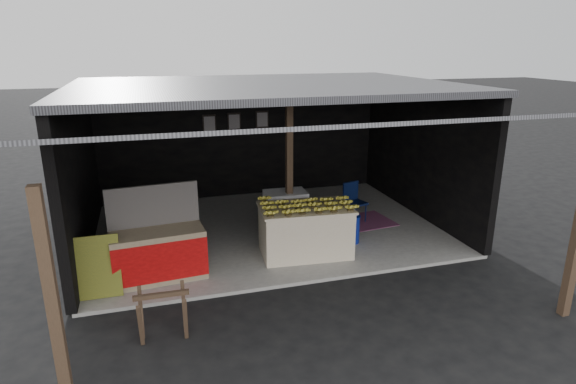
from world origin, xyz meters
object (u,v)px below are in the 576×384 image
object	(u,v)px
white_crate	(286,213)
plastic_chair	(353,198)
sawhorse	(163,310)
neighbor_stall	(159,252)
banana_table	(305,230)
water_barrel	(350,230)

from	to	relation	value
white_crate	plastic_chair	size ratio (longest dim) A/B	1.07
white_crate	sawhorse	world-z (taller)	white_crate
white_crate	plastic_chair	world-z (taller)	white_crate
neighbor_stall	sawhorse	size ratio (longest dim) A/B	2.14
banana_table	sawhorse	xyz separation A→B (m)	(-2.60, -1.93, -0.08)
white_crate	water_barrel	world-z (taller)	white_crate
neighbor_stall	water_barrel	distance (m)	3.62
plastic_chair	white_crate	bearing A→B (deg)	177.81
plastic_chair	neighbor_stall	bearing A→B (deg)	-174.60
white_crate	sawhorse	xyz separation A→B (m)	(-2.51, -2.89, -0.08)
banana_table	sawhorse	bearing A→B (deg)	-138.77
plastic_chair	sawhorse	bearing A→B (deg)	-157.14
white_crate	neighbor_stall	size ratio (longest dim) A/B	0.60
banana_table	water_barrel	size ratio (longest dim) A/B	3.32
banana_table	white_crate	world-z (taller)	white_crate
plastic_chair	banana_table	bearing A→B (deg)	-154.17
banana_table	plastic_chair	world-z (taller)	banana_table
banana_table	neighbor_stall	size ratio (longest dim) A/B	1.13
sawhorse	water_barrel	bearing A→B (deg)	32.49
neighbor_stall	sawhorse	world-z (taller)	neighbor_stall
white_crate	water_barrel	distance (m)	1.32
white_crate	sawhorse	bearing A→B (deg)	-129.07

